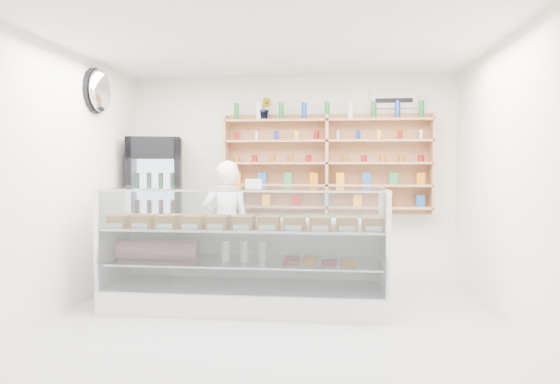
# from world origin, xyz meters

# --- Properties ---
(room) EXTENTS (5.00, 5.00, 5.00)m
(room) POSITION_xyz_m (0.00, 0.00, 1.40)
(room) COLOR silver
(room) RESTS_ON ground
(display_counter) EXTENTS (3.04, 0.91, 1.32)m
(display_counter) POSITION_xyz_m (-0.37, 0.85, 0.36)
(display_counter) COLOR white
(display_counter) RESTS_ON floor
(shop_worker) EXTENTS (0.69, 0.57, 1.63)m
(shop_worker) POSITION_xyz_m (-0.78, 1.79, 0.81)
(shop_worker) COLOR white
(shop_worker) RESTS_ON floor
(drinks_cooler) EXTENTS (0.86, 0.84, 1.95)m
(drinks_cooler) POSITION_xyz_m (-1.85, 2.14, 0.98)
(drinks_cooler) COLOR black
(drinks_cooler) RESTS_ON floor
(wall_shelving) EXTENTS (2.84, 0.28, 1.33)m
(wall_shelving) POSITION_xyz_m (0.50, 2.34, 1.59)
(wall_shelving) COLOR tan
(wall_shelving) RESTS_ON back_wall
(potted_plant) EXTENTS (0.17, 0.14, 0.30)m
(potted_plant) POSITION_xyz_m (-0.35, 2.34, 2.34)
(potted_plant) COLOR #1E6626
(potted_plant) RESTS_ON wall_shelving
(security_mirror) EXTENTS (0.15, 0.50, 0.50)m
(security_mirror) POSITION_xyz_m (-2.17, 1.20, 2.45)
(security_mirror) COLOR silver
(security_mirror) RESTS_ON left_wall
(wall_sign) EXTENTS (0.62, 0.03, 0.20)m
(wall_sign) POSITION_xyz_m (1.40, 2.47, 2.45)
(wall_sign) COLOR white
(wall_sign) RESTS_ON back_wall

